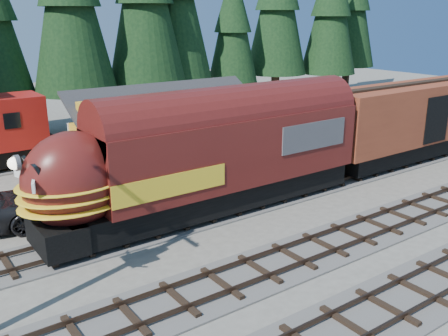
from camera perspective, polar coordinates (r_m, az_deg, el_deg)
ground at (r=23.57m, az=8.88°, el=-6.86°), size 120.00×120.00×0.00m
track_siding at (r=33.14m, az=16.46°, el=-0.12°), size 68.00×3.20×0.33m
depot at (r=30.59m, az=-4.75°, el=4.76°), size 12.80×7.00×5.30m
conifer_backdrop at (r=44.55m, az=-9.67°, el=18.26°), size 79.00×21.18×17.44m
locomotive at (r=23.79m, az=-2.69°, el=0.65°), size 17.53×3.48×4.77m
boxcar at (r=35.67m, az=20.85°, el=5.32°), size 15.34×3.29×4.82m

